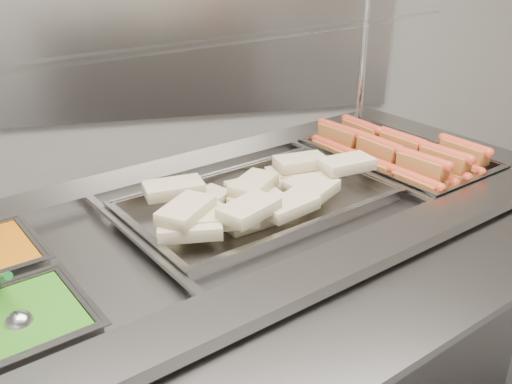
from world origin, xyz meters
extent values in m
cube|color=#A9A49E|center=(0.00, 2.45, 1.20)|extent=(3.00, 0.04, 1.20)
cube|color=slate|center=(0.07, 0.35, 0.47)|extent=(2.10, 1.53, 0.94)
cube|color=gray|center=(0.22, 0.00, 0.95)|extent=(1.91, 0.95, 0.03)
cube|color=gray|center=(-0.08, 0.69, 0.95)|extent=(1.91, 0.95, 0.03)
cube|color=gray|center=(0.93, 0.73, 0.95)|extent=(0.38, 0.62, 0.03)
cube|color=black|center=(0.07, 0.35, 0.83)|extent=(1.85, 1.27, 0.02)
cube|color=gray|center=(0.49, 0.54, 0.97)|extent=(0.27, 0.57, 0.01)
cube|color=gray|center=(-0.23, 0.22, 0.97)|extent=(0.27, 0.57, 0.01)
cube|color=gray|center=(0.29, -0.16, 0.92)|extent=(1.89, 1.03, 0.02)
cylinder|color=silver|center=(0.70, 1.01, 1.21)|extent=(0.03, 0.03, 0.47)
cube|color=silver|center=(-0.02, 0.55, 1.38)|extent=(1.76, 1.01, 0.09)
cube|color=#216A10|center=(-0.50, -0.08, 0.93)|extent=(0.37, 0.34, 0.10)
cube|color=brown|center=(0.64, 0.39, 0.95)|extent=(0.12, 0.17, 0.06)
cylinder|color=red|center=(0.64, 0.39, 0.97)|extent=(0.10, 0.18, 0.03)
cube|color=brown|center=(0.56, 0.57, 0.95)|extent=(0.12, 0.17, 0.06)
cylinder|color=red|center=(0.56, 0.57, 0.97)|extent=(0.10, 0.18, 0.03)
cube|color=brown|center=(0.49, 0.74, 0.95)|extent=(0.11, 0.17, 0.06)
cylinder|color=red|center=(0.49, 0.74, 0.97)|extent=(0.10, 0.18, 0.03)
cube|color=brown|center=(0.70, 0.42, 0.95)|extent=(0.12, 0.17, 0.06)
cylinder|color=red|center=(0.70, 0.42, 0.97)|extent=(0.10, 0.18, 0.03)
cube|color=brown|center=(0.62, 0.59, 0.95)|extent=(0.12, 0.17, 0.06)
cylinder|color=red|center=(0.62, 0.59, 0.97)|extent=(0.10, 0.18, 0.03)
cube|color=brown|center=(0.55, 0.77, 0.95)|extent=(0.11, 0.17, 0.06)
cylinder|color=red|center=(0.55, 0.77, 0.97)|extent=(0.10, 0.18, 0.03)
cube|color=brown|center=(0.76, 0.45, 0.95)|extent=(0.12, 0.17, 0.06)
cylinder|color=red|center=(0.76, 0.45, 0.97)|extent=(0.10, 0.18, 0.03)
cube|color=brown|center=(0.69, 0.62, 0.95)|extent=(0.12, 0.17, 0.06)
cylinder|color=red|center=(0.69, 0.62, 0.97)|extent=(0.10, 0.18, 0.03)
cube|color=brown|center=(0.61, 0.79, 0.95)|extent=(0.12, 0.17, 0.06)
cylinder|color=red|center=(0.61, 0.79, 0.97)|extent=(0.10, 0.18, 0.03)
cube|color=brown|center=(0.82, 0.48, 0.95)|extent=(0.12, 0.17, 0.06)
cylinder|color=red|center=(0.82, 0.48, 0.97)|extent=(0.11, 0.17, 0.03)
cube|color=brown|center=(0.75, 0.65, 0.95)|extent=(0.11, 0.17, 0.06)
cylinder|color=red|center=(0.75, 0.65, 0.97)|extent=(0.10, 0.18, 0.03)
cube|color=brown|center=(0.67, 0.82, 0.95)|extent=(0.12, 0.17, 0.06)
cylinder|color=red|center=(0.67, 0.82, 0.97)|extent=(0.10, 0.18, 0.03)
cube|color=brown|center=(0.67, 0.42, 1.01)|extent=(0.13, 0.17, 0.06)
cylinder|color=red|center=(0.67, 0.42, 1.03)|extent=(0.11, 0.17, 0.03)
cube|color=brown|center=(0.60, 0.59, 1.01)|extent=(0.11, 0.17, 0.06)
cylinder|color=red|center=(0.60, 0.59, 1.03)|extent=(0.10, 0.18, 0.03)
cube|color=brown|center=(0.52, 0.76, 1.01)|extent=(0.12, 0.17, 0.06)
cylinder|color=red|center=(0.52, 0.76, 1.03)|extent=(0.11, 0.17, 0.03)
cube|color=brown|center=(0.76, 0.45, 1.01)|extent=(0.12, 0.17, 0.06)
cylinder|color=red|center=(0.76, 0.45, 1.03)|extent=(0.11, 0.17, 0.03)
cube|color=brown|center=(0.69, 0.62, 1.01)|extent=(0.12, 0.17, 0.06)
cylinder|color=red|center=(0.69, 0.62, 1.03)|extent=(0.10, 0.18, 0.03)
cube|color=brown|center=(0.61, 0.78, 1.01)|extent=(0.11, 0.17, 0.06)
cylinder|color=red|center=(0.61, 0.78, 1.03)|extent=(0.09, 0.18, 0.03)
cube|color=brown|center=(0.86, 0.50, 1.01)|extent=(0.11, 0.17, 0.06)
cylinder|color=red|center=(0.86, 0.50, 1.03)|extent=(0.10, 0.18, 0.03)
cube|color=tan|center=(0.08, 0.28, 0.96)|extent=(0.18, 0.14, 0.03)
cube|color=tan|center=(0.12, 0.36, 0.96)|extent=(0.18, 0.13, 0.03)
cube|color=tan|center=(0.14, 0.49, 0.96)|extent=(0.18, 0.13, 0.03)
cube|color=tan|center=(0.30, 0.56, 0.96)|extent=(0.17, 0.10, 0.03)
cube|color=tan|center=(-0.03, 0.41, 0.96)|extent=(0.18, 0.17, 0.03)
cube|color=tan|center=(-0.06, 0.31, 0.96)|extent=(0.19, 0.16, 0.03)
cube|color=tan|center=(0.31, 0.47, 0.96)|extent=(0.19, 0.16, 0.03)
cube|color=tan|center=(0.28, 0.54, 0.96)|extent=(0.16, 0.10, 0.03)
cube|color=tan|center=(0.18, 0.26, 0.99)|extent=(0.19, 0.16, 0.03)
cube|color=tan|center=(0.01, 0.23, 1.00)|extent=(0.16, 0.10, 0.03)
cube|color=tan|center=(0.31, 0.55, 1.00)|extent=(0.17, 0.11, 0.03)
cube|color=tan|center=(0.29, 0.35, 0.99)|extent=(0.18, 0.18, 0.03)
cube|color=tan|center=(0.12, 0.42, 0.99)|extent=(0.17, 0.18, 0.03)
cube|color=tan|center=(-0.09, 0.20, 0.99)|extent=(0.17, 0.10, 0.03)
cube|color=tan|center=(-0.11, 0.38, 1.02)|extent=(0.17, 0.11, 0.03)
cube|color=tan|center=(-0.10, 0.23, 1.02)|extent=(0.17, 0.18, 0.03)
cube|color=tan|center=(0.06, 0.21, 1.02)|extent=(0.18, 0.17, 0.03)
cube|color=tan|center=(0.42, 0.43, 1.03)|extent=(0.18, 0.13, 0.03)
sphere|color=#B3B2B8|center=(-0.47, -0.08, 0.97)|extent=(0.06, 0.06, 0.06)
cylinder|color=#14742B|center=(-0.50, 0.00, 1.03)|extent=(0.08, 0.15, 0.10)
camera|label=1|loc=(-0.22, -1.08, 1.67)|focal=40.00mm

